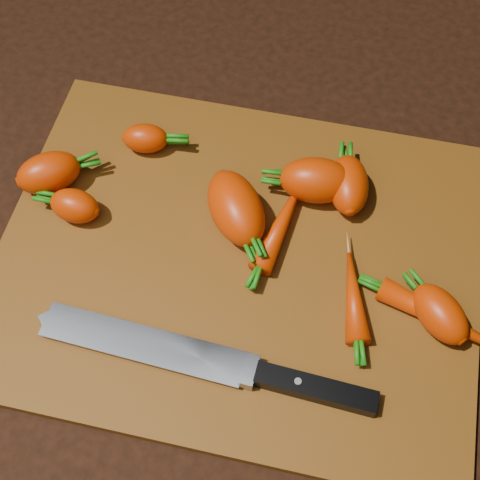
# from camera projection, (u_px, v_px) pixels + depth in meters

# --- Properties ---
(ground) EXTENTS (2.00, 2.00, 0.01)m
(ground) POSITION_uv_depth(u_px,v_px,m) (238.00, 264.00, 0.71)
(ground) COLOR black
(cutting_board) EXTENTS (0.50, 0.40, 0.01)m
(cutting_board) POSITION_uv_depth(u_px,v_px,m) (238.00, 260.00, 0.70)
(cutting_board) COLOR #64370C
(cutting_board) RESTS_ON ground
(carrot_0) EXTENTS (0.08, 0.08, 0.04)m
(carrot_0) POSITION_uv_depth(u_px,v_px,m) (49.00, 173.00, 0.72)
(carrot_0) COLOR #C53104
(carrot_0) RESTS_ON cutting_board
(carrot_1) EXTENTS (0.06, 0.04, 0.04)m
(carrot_1) POSITION_uv_depth(u_px,v_px,m) (75.00, 206.00, 0.71)
(carrot_1) COLOR #C53104
(carrot_1) RESTS_ON cutting_board
(carrot_2) EXTENTS (0.10, 0.11, 0.05)m
(carrot_2) POSITION_uv_depth(u_px,v_px,m) (236.00, 208.00, 0.69)
(carrot_2) COLOR #C53104
(carrot_2) RESTS_ON cutting_board
(carrot_3) EXTENTS (0.06, 0.08, 0.04)m
(carrot_3) POSITION_uv_depth(u_px,v_px,m) (348.00, 185.00, 0.72)
(carrot_3) COLOR #C53104
(carrot_3) RESTS_ON cutting_board
(carrot_4) EXTENTS (0.08, 0.06, 0.05)m
(carrot_4) POSITION_uv_depth(u_px,v_px,m) (316.00, 180.00, 0.71)
(carrot_4) COLOR #C53104
(carrot_4) RESTS_ON cutting_board
(carrot_5) EXTENTS (0.06, 0.04, 0.03)m
(carrot_5) POSITION_uv_depth(u_px,v_px,m) (145.00, 138.00, 0.75)
(carrot_5) COLOR #C53104
(carrot_5) RESTS_ON cutting_board
(carrot_6) EXTENTS (0.08, 0.08, 0.04)m
(carrot_6) POSITION_uv_depth(u_px,v_px,m) (440.00, 314.00, 0.64)
(carrot_6) COLOR #C53104
(carrot_6) RESTS_ON cutting_board
(carrot_7) EXTENTS (0.05, 0.13, 0.03)m
(carrot_7) POSITION_uv_depth(u_px,v_px,m) (282.00, 222.00, 0.70)
(carrot_7) COLOR #C53104
(carrot_7) RESTS_ON cutting_board
(carrot_8) EXTENTS (0.14, 0.07, 0.02)m
(carrot_8) POSITION_uv_depth(u_px,v_px,m) (447.00, 322.00, 0.65)
(carrot_8) COLOR #C53104
(carrot_8) RESTS_ON cutting_board
(carrot_9) EXTENTS (0.05, 0.10, 0.03)m
(carrot_9) POSITION_uv_depth(u_px,v_px,m) (353.00, 296.00, 0.66)
(carrot_9) COLOR #C53104
(carrot_9) RESTS_ON cutting_board
(knife) EXTENTS (0.33, 0.05, 0.02)m
(knife) POSITION_uv_depth(u_px,v_px,m) (162.00, 349.00, 0.64)
(knife) COLOR gray
(knife) RESTS_ON cutting_board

